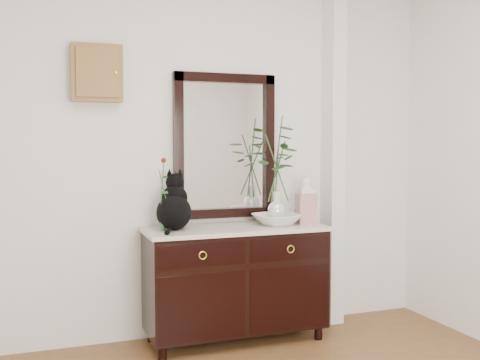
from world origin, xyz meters
name	(u,v)px	position (x,y,z in m)	size (l,w,h in m)	color
wall_back	(212,158)	(0.00, 1.98, 1.35)	(3.60, 0.04, 2.70)	white
pilaster	(333,157)	(1.00, 1.90, 1.35)	(0.12, 0.20, 2.70)	white
sideboard	(235,277)	(0.10, 1.73, 0.47)	(1.33, 0.52, 0.82)	black
wall_mirror	(225,146)	(0.10, 1.97, 1.44)	(0.80, 0.06, 1.10)	black
key_cabinet	(97,73)	(-0.85, 1.94, 1.95)	(0.35, 0.10, 0.40)	brown
cat	(174,201)	(-0.35, 1.77, 1.05)	(0.28, 0.35, 0.41)	black
lotus_bowl	(277,219)	(0.42, 1.72, 0.89)	(0.34, 0.34, 0.08)	silver
vase_branches	(277,168)	(0.42, 1.72, 1.28)	(0.39, 0.39, 0.81)	silver
bud_vase_rose	(162,194)	(-0.44, 1.73, 1.11)	(0.06, 0.06, 0.52)	#2C643A
ginger_jar	(306,199)	(0.67, 1.72, 1.03)	(0.14, 0.14, 0.37)	white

